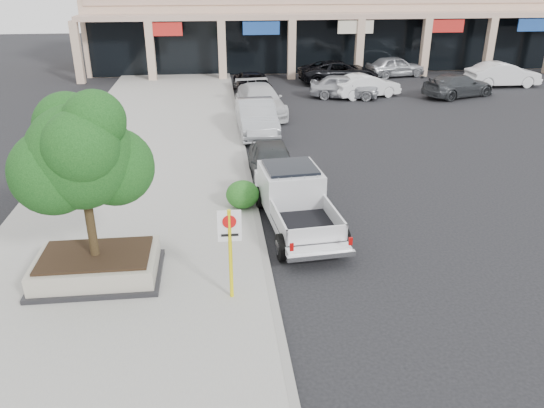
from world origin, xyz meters
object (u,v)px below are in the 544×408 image
Objects in this scene: pickup_truck at (298,203)px; no_parking_sign at (230,242)px; curb_car_d at (252,84)px; lot_car_a at (344,86)px; planter_tree at (88,155)px; lot_car_f at (503,75)px; curb_car_b at (256,117)px; lot_car_e at (395,66)px; lot_car_b at (366,86)px; curb_car_c at (260,100)px; planter at (97,266)px; curb_car_a at (272,162)px; lot_car_c at (458,85)px; lot_car_d at (339,72)px.

no_parking_sign is at bearing -125.17° from pickup_truck.
curb_car_d is 5.87m from lot_car_a.
curb_car_d is (5.52, 21.77, -2.75)m from planter_tree.
curb_car_d is 0.97× the size of lot_car_f.
curb_car_b is 18.06m from lot_car_e.
planter_tree is 23.95m from lot_car_b.
curb_car_c is (2.33, 18.01, -0.84)m from no_parking_sign.
pickup_truck is at bearing 142.52° from lot_car_b.
no_parking_sign reaches higher than lot_car_f.
planter is 0.80× the size of planter_tree.
curb_car_a is at bearing 76.84° from no_parking_sign.
curb_car_b reaches higher than curb_car_a.
lot_car_c reaches higher than curb_car_a.
lot_car_b reaches higher than planter.
lot_car_c is (5.79, -0.54, 0.00)m from lot_car_b.
curb_car_b is 1.01× the size of lot_car_f.
no_parking_sign is at bearing 155.64° from lot_car_d.
lot_car_e is at bearing 52.91° from lot_car_f.
no_parking_sign is 8.29m from curb_car_a.
lot_car_e is at bearing 58.15° from planter_tree.
lot_car_b is (12.57, 20.21, -2.70)m from planter_tree.
pickup_truck is at bearing -85.59° from curb_car_a.
curb_car_b is 0.89× the size of lot_car_d.
lot_car_d is (-0.71, 4.56, 0.07)m from lot_car_b.
lot_car_f is at bearing 41.97° from curb_car_a.
planter_tree is 0.94× the size of lot_car_a.
planter_tree is at bearing 156.53° from no_parking_sign.
curb_car_c is 13.15m from lot_car_c.
curb_car_a is at bearing 89.04° from pickup_truck.
lot_car_f is at bearing -63.92° from lot_car_a.
lot_car_f reaches higher than curb_car_a.
no_parking_sign is 0.42× the size of curb_car_c.
planter is 3.78m from no_parking_sign.
planter is 0.64× the size of curb_car_b.
curb_car_b is 20.10m from lot_car_f.
curb_car_a is (-0.31, 4.23, -0.15)m from pickup_truck.
planter is 17.71m from curb_car_c.
lot_car_f is at bearing -108.54° from lot_car_d.
curb_car_c is at bearing 82.17° from lot_car_c.
pickup_truck is 26.45m from lot_car_f.
curb_car_d is (2.27, 23.18, -0.97)m from no_parking_sign.
curb_car_d is (0.09, 19.39, -0.19)m from pickup_truck.
lot_car_c is at bearing 48.01° from pickup_truck.
lot_car_a is at bearing 60.99° from planter_tree.
planter_tree is at bearing 136.37° from lot_car_e.
curb_car_a is at bearing 138.49° from lot_car_e.
lot_car_d is (11.86, 24.77, -2.63)m from planter_tree.
lot_car_d is (6.75, 18.16, 0.07)m from curb_car_a.
curb_car_c reaches higher than lot_car_c.
lot_car_a is (6.08, 7.22, -0.09)m from curb_car_b.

